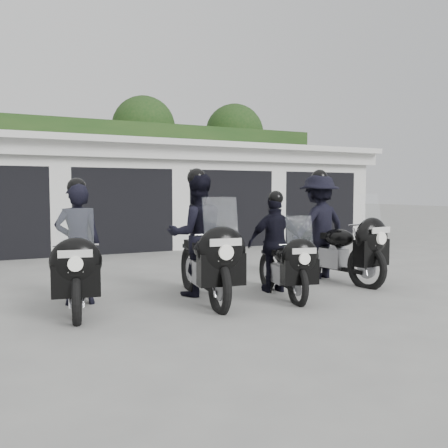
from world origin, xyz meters
name	(u,v)px	position (x,y,z in m)	size (l,w,h in m)	color
ground	(209,295)	(0.00, 0.00, 0.00)	(80.00, 80.00, 0.00)	gray
garage_block	(103,197)	(0.00, 8.06, 1.42)	(16.40, 6.80, 2.96)	silver
background_vegetation	(88,162)	(0.37, 12.92, 2.77)	(20.00, 3.90, 5.80)	#183613
police_bike_a	(78,256)	(-1.97, -0.03, 0.74)	(0.86, 2.12, 1.85)	black
police_bike_b	(201,242)	(-0.20, -0.12, 0.85)	(0.99, 2.32, 2.02)	black
police_bike_c	(279,249)	(1.02, -0.39, 0.71)	(0.99, 1.90, 1.67)	black
police_bike_d	(326,231)	(2.45, 0.29, 0.88)	(1.32, 2.37, 2.07)	black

